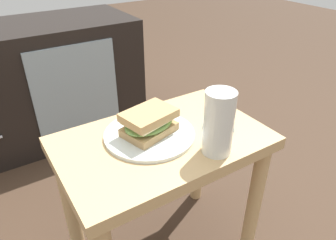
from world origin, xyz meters
The scene contains 6 objects.
side_table centered at (0.00, 0.00, 0.37)m, with size 0.56×0.36×0.46m.
tv_cabinet centered at (-0.13, 0.95, 0.29)m, with size 0.96×0.46×0.58m.
plate centered at (-0.02, 0.03, 0.47)m, with size 0.25×0.25×0.01m, color silver.
sandwich_front centered at (-0.02, 0.03, 0.50)m, with size 0.17×0.14×0.07m.
beer_glass centered at (0.08, -0.12, 0.54)m, with size 0.07×0.07×0.17m.
coaster centered at (0.16, -0.05, 0.46)m, with size 0.09×0.09×0.01m, color navy.
Camera 1 is at (-0.37, -0.60, 0.94)m, focal length 33.82 mm.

